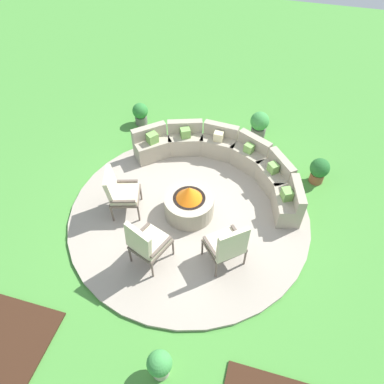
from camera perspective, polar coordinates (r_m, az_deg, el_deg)
name	(u,v)px	position (r m, az deg, el deg)	size (l,w,h in m)	color
ground_plane	(189,214)	(7.24, -0.43, -3.54)	(24.00, 24.00, 0.00)	#478C38
patio_circle	(189,214)	(7.22, -0.43, -3.39)	(4.70, 4.70, 0.06)	#9E9384
fire_pit	(189,203)	(6.99, -0.45, -1.79)	(0.96, 0.96, 0.72)	#9E937F
curved_stone_bench	(226,159)	(7.88, 5.27, 5.17)	(3.82, 2.06, 0.72)	#9E937F
lounge_chair_front_left	(120,191)	(6.98, -11.19, 0.12)	(0.71, 0.71, 1.01)	brown
lounge_chair_front_right	(146,243)	(6.12, -7.20, -7.86)	(0.74, 0.77, 1.15)	brown
lounge_chair_back_left	(227,245)	(6.11, 5.53, -8.21)	(0.81, 0.81, 1.03)	brown
potted_plant_0	(140,113)	(9.34, -8.06, 12.13)	(0.39, 0.39, 0.57)	#605B56
potted_plant_1	(319,170)	(8.09, 19.27, 3.27)	(0.41, 0.41, 0.59)	brown
potted_plant_2	(259,124)	(8.97, 10.50, 10.46)	(0.45, 0.45, 0.65)	#605B56
potted_plant_3	(160,365)	(5.56, -5.07, -25.31)	(0.36, 0.36, 0.56)	#A89E8E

